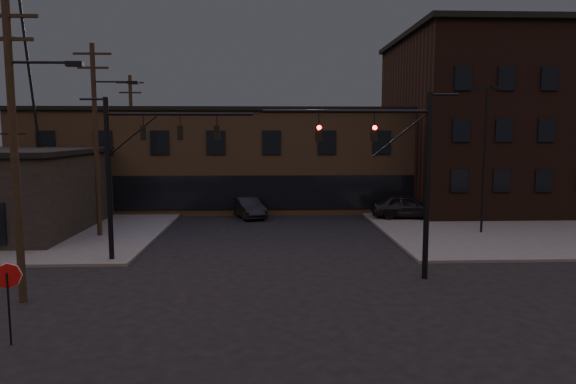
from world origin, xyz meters
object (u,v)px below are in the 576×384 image
object	(u,v)px
stop_sign	(8,285)
parked_car_lot_a	(406,206)
traffic_signal_far	(135,160)
parked_car_lot_b	(476,204)
car_crossing	(248,207)
traffic_signal_near	(401,165)

from	to	relation	value
stop_sign	parked_car_lot_a	world-z (taller)	stop_sign
traffic_signal_far	parked_car_lot_b	world-z (taller)	traffic_signal_far
parked_car_lot_b	car_crossing	distance (m)	17.62
stop_sign	parked_car_lot_b	xyz separation A→B (m)	(23.80, 23.75, -1.02)
parked_car_lot_a	car_crossing	xyz separation A→B (m)	(-11.59, 1.58, -0.25)
traffic_signal_near	traffic_signal_far	size ratio (longest dim) A/B	1.00
traffic_signal_far	stop_sign	xyz separation A→B (m)	(-1.28, -9.99, -3.17)
traffic_signal_near	parked_car_lot_a	size ratio (longest dim) A/B	1.59
car_crossing	traffic_signal_far	bearing A→B (deg)	-130.38
traffic_signal_near	car_crossing	size ratio (longest dim) A/B	1.75
stop_sign	parked_car_lot_b	distance (m)	33.64
stop_sign	car_crossing	xyz separation A→B (m)	(6.19, 23.15, -1.09)
traffic_signal_far	parked_car_lot_b	xyz separation A→B (m)	(22.52, 13.76, -4.19)
parked_car_lot_a	stop_sign	bearing A→B (deg)	146.47
traffic_signal_near	parked_car_lot_a	bearing A→B (deg)	73.64
traffic_signal_far	car_crossing	world-z (taller)	traffic_signal_far
traffic_signal_far	parked_car_lot_a	bearing A→B (deg)	35.07
parked_car_lot_b	stop_sign	bearing A→B (deg)	118.76
traffic_signal_near	stop_sign	distance (m)	15.17
traffic_signal_near	car_crossing	world-z (taller)	traffic_signal_near
parked_car_lot_b	traffic_signal_near	bearing A→B (deg)	132.65
traffic_signal_near	car_crossing	xyz separation A→B (m)	(-7.16, 16.67, -4.18)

